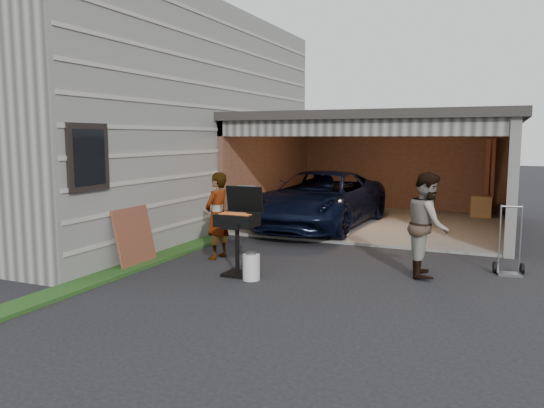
{
  "coord_description": "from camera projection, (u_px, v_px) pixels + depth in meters",
  "views": [
    {
      "loc": [
        3.71,
        -7.5,
        2.33
      ],
      "look_at": [
        -0.0,
        1.0,
        1.15
      ],
      "focal_mm": 35.0,
      "sensor_mm": 36.0,
      "label": 1
    }
  ],
  "objects": [
    {
      "name": "woman",
      "position": [
        217.0,
        216.0,
        10.12
      ],
      "size": [
        0.46,
        0.65,
        1.66
      ],
      "primitive_type": "imported",
      "rotation": [
        0.0,
        0.0,
        -1.68
      ],
      "color": "#AFB9DC",
      "rests_on": "ground"
    },
    {
      "name": "groundcover_strip",
      "position": [
        95.0,
        280.0,
        8.56
      ],
      "size": [
        0.5,
        8.0,
        0.06
      ],
      "primitive_type": "cube",
      "color": "#193814",
      "rests_on": "ground"
    },
    {
      "name": "hand_truck",
      "position": [
        509.0,
        261.0,
        9.0
      ],
      "size": [
        0.51,
        0.42,
        1.19
      ],
      "rotation": [
        0.0,
        0.0,
        0.17
      ],
      "color": "gray",
      "rests_on": "ground"
    },
    {
      "name": "house",
      "position": [
        112.0,
        121.0,
        14.25
      ],
      "size": [
        7.0,
        11.0,
        5.5
      ],
      "primitive_type": "cube",
      "color": "#474744",
      "rests_on": "ground"
    },
    {
      "name": "garage",
      "position": [
        384.0,
        154.0,
        14.22
      ],
      "size": [
        6.8,
        6.3,
        2.9
      ],
      "color": "#605E59",
      "rests_on": "ground"
    },
    {
      "name": "ground",
      "position": [
        247.0,
        281.0,
        8.58
      ],
      "size": [
        80.0,
        80.0,
        0.0
      ],
      "primitive_type": "plane",
      "color": "black",
      "rests_on": "ground"
    },
    {
      "name": "minivan",
      "position": [
        320.0,
        201.0,
        13.42
      ],
      "size": [
        2.5,
        5.11,
        1.4
      ],
      "primitive_type": "imported",
      "rotation": [
        0.0,
        0.0,
        -0.04
      ],
      "color": "black",
      "rests_on": "ground"
    },
    {
      "name": "man",
      "position": [
        427.0,
        224.0,
        8.84
      ],
      "size": [
        0.81,
        0.96,
        1.75
      ],
      "primitive_type": "imported",
      "rotation": [
        0.0,
        0.0,
        1.76
      ],
      "color": "#3E2218",
      "rests_on": "ground"
    },
    {
      "name": "propane_tank",
      "position": [
        251.0,
        267.0,
        8.66
      ],
      "size": [
        0.35,
        0.35,
        0.42
      ],
      "primitive_type": "cylinder",
      "rotation": [
        0.0,
        0.0,
        0.27
      ],
      "color": "silver",
      "rests_on": "ground"
    },
    {
      "name": "bbq_grill",
      "position": [
        238.0,
        223.0,
        8.89
      ],
      "size": [
        0.67,
        0.59,
        1.49
      ],
      "color": "black",
      "rests_on": "ground"
    },
    {
      "name": "plywood_panel",
      "position": [
        135.0,
        237.0,
        9.57
      ],
      "size": [
        0.27,
        0.96,
        1.06
      ],
      "primitive_type": "cube",
      "rotation": [
        0.0,
        -0.21,
        0.0
      ],
      "color": "brown",
      "rests_on": "ground"
    }
  ]
}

